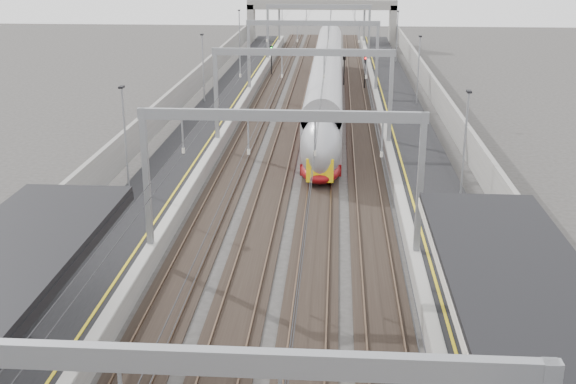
# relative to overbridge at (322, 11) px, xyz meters

# --- Properties ---
(platform_left) EXTENTS (4.00, 120.00, 1.00)m
(platform_left) POSITION_rel_overbridge_xyz_m (-8.00, -55.00, -4.81)
(platform_left) COLOR black
(platform_left) RESTS_ON ground
(platform_right) EXTENTS (4.00, 120.00, 1.00)m
(platform_right) POSITION_rel_overbridge_xyz_m (8.00, -55.00, -4.81)
(platform_right) COLOR black
(platform_right) RESTS_ON ground
(tracks) EXTENTS (11.40, 140.00, 0.20)m
(tracks) POSITION_rel_overbridge_xyz_m (0.00, -55.00, -5.26)
(tracks) COLOR black
(tracks) RESTS_ON ground
(overhead_line) EXTENTS (13.00, 140.00, 6.60)m
(overhead_line) POSITION_rel_overbridge_xyz_m (0.00, -48.38, 0.83)
(overhead_line) COLOR gray
(overhead_line) RESTS_ON platform_left
(overbridge) EXTENTS (22.00, 2.20, 6.90)m
(overbridge) POSITION_rel_overbridge_xyz_m (0.00, 0.00, 0.00)
(overbridge) COLOR gray
(overbridge) RESTS_ON ground
(wall_left) EXTENTS (0.30, 120.00, 3.20)m
(wall_left) POSITION_rel_overbridge_xyz_m (-11.20, -55.00, -3.71)
(wall_left) COLOR gray
(wall_left) RESTS_ON ground
(wall_right) EXTENTS (0.30, 120.00, 3.20)m
(wall_right) POSITION_rel_overbridge_xyz_m (11.20, -55.00, -3.71)
(wall_right) COLOR gray
(wall_right) RESTS_ON ground
(train) EXTENTS (2.70, 49.15, 4.27)m
(train) POSITION_rel_overbridge_xyz_m (1.50, -43.84, -3.22)
(train) COLOR maroon
(train) RESTS_ON ground
(signal_green) EXTENTS (0.32, 0.32, 3.48)m
(signal_green) POSITION_rel_overbridge_xyz_m (-5.20, -25.37, -2.89)
(signal_green) COLOR black
(signal_green) RESTS_ON ground
(signal_red_near) EXTENTS (0.32, 0.32, 3.48)m
(signal_red_near) POSITION_rel_overbridge_xyz_m (3.20, -30.61, -2.89)
(signal_red_near) COLOR black
(signal_red_near) RESTS_ON ground
(signal_red_far) EXTENTS (0.32, 0.32, 3.48)m
(signal_red_far) POSITION_rel_overbridge_xyz_m (5.40, -32.69, -2.89)
(signal_red_far) COLOR black
(signal_red_far) RESTS_ON ground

